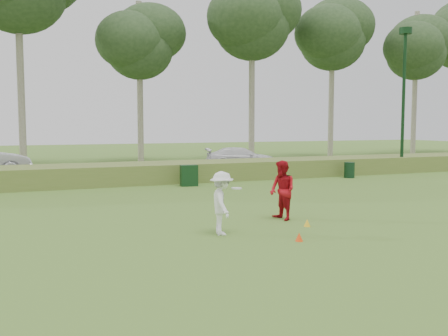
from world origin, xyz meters
name	(u,v)px	position (x,y,z in m)	size (l,w,h in m)	color
ground	(282,229)	(0.00, 0.00, 0.00)	(120.00, 120.00, 0.00)	#416D24
reed_strip	(160,172)	(0.00, 12.00, 0.45)	(80.00, 3.00, 0.90)	#576F2C
park_road	(137,172)	(0.00, 17.00, 0.03)	(80.00, 6.00, 0.06)	#2D2D2D
lamp_post	(404,74)	(14.00, 11.00, 5.59)	(0.70, 0.70, 8.18)	black
tree_4	(139,43)	(2.00, 24.50, 8.59)	(6.24, 6.24, 11.50)	gray
tree_5	(252,20)	(10.00, 22.50, 10.47)	(7.28, 7.28, 14.00)	gray
tree_6	(332,35)	(18.00, 23.80, 10.10)	(7.02, 7.02, 13.50)	gray
tree_7	(416,49)	(26.00, 22.80, 9.34)	(6.50, 6.50, 12.50)	gray
player_white	(222,203)	(-1.73, 0.02, 0.80)	(0.92, 1.12, 1.59)	white
player_red	(282,190)	(0.62, 1.12, 0.86)	(0.84, 0.65, 1.72)	#AA0E18
cone_orange	(299,237)	(-0.31, -1.36, 0.10)	(0.19, 0.19, 0.21)	#FF450D
cone_yellow	(307,223)	(0.78, 0.03, 0.10)	(0.18, 0.18, 0.20)	yellow
utility_cabinet	(189,175)	(0.70, 9.76, 0.47)	(0.76, 0.47, 0.95)	#113316
trash_bin	(349,170)	(9.49, 9.82, 0.40)	(0.54, 0.54, 0.81)	black
car_right	(241,158)	(6.42, 16.55, 0.70)	(1.80, 4.43, 1.29)	white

